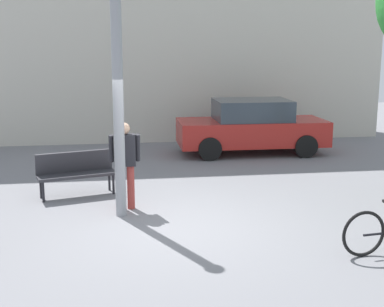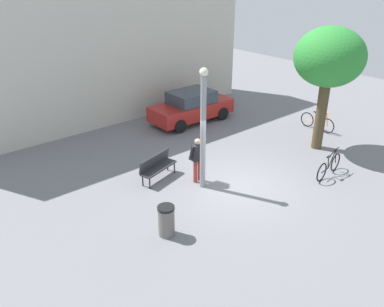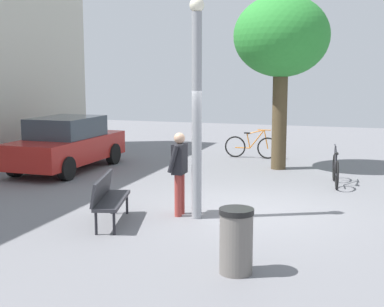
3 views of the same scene
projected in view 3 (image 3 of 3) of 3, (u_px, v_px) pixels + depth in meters
name	position (u px, v px, depth m)	size (l,w,h in m)	color
ground_plane	(245.00, 210.00, 11.30)	(36.00, 36.00, 0.00)	slate
lamppost	(197.00, 104.00, 10.34)	(0.28, 0.28, 4.22)	gray
person_by_lamppost	(179.00, 168.00, 10.75)	(0.59, 0.28, 1.67)	#9E3833
park_bench	(108.00, 195.00, 10.21)	(1.67, 0.89, 0.92)	#2D2D33
plaza_tree	(281.00, 38.00, 15.47)	(2.75, 2.75, 5.03)	#4D3F28
bicycle_black	(336.00, 170.00, 13.73)	(1.80, 0.26, 0.97)	black
bicycle_orange	(252.00, 147.00, 17.97)	(0.08, 1.81, 0.97)	black
parked_car_red	(67.00, 144.00, 15.73)	(4.22, 1.86, 1.55)	#AD231E
trash_bin	(236.00, 241.00, 7.71)	(0.50, 0.50, 0.95)	#66605B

